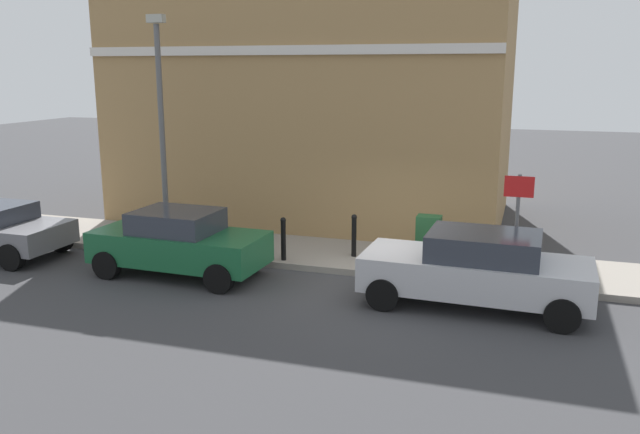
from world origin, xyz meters
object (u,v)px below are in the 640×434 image
object	(u,v)px
bollard_near_cabinet	(354,234)
lamppost	(161,121)
car_green	(179,242)
car_silver	(477,269)
street_sign	(517,212)
bollard_far_kerb	(283,237)
utility_cabinet	(428,242)

from	to	relation	value
bollard_near_cabinet	lamppost	bearing A→B (deg)	92.32
car_green	lamppost	xyz separation A→B (m)	(2.00, 1.52, 2.53)
car_silver	street_sign	xyz separation A→B (m)	(1.41, -0.66, 0.88)
car_silver	bollard_far_kerb	size ratio (longest dim) A/B	4.25
car_silver	lamppost	xyz separation A→B (m)	(1.97, 8.06, 2.52)
car_silver	lamppost	size ratio (longest dim) A/B	0.77
bollard_far_kerb	street_sign	xyz separation A→B (m)	(0.06, -5.23, 0.96)
bollard_far_kerb	car_silver	bearing A→B (deg)	-106.48
car_silver	car_green	bearing A→B (deg)	1.87
car_silver	bollard_far_kerb	distance (m)	4.76
lamppost	bollard_near_cabinet	bearing A→B (deg)	-87.68
bollard_near_cabinet	bollard_far_kerb	size ratio (longest dim) A/B	1.00
car_silver	bollard_near_cabinet	world-z (taller)	car_silver
bollard_near_cabinet	bollard_far_kerb	world-z (taller)	same
car_silver	street_sign	bearing A→B (deg)	-113.53
bollard_near_cabinet	street_sign	distance (m)	3.93
utility_cabinet	bollard_far_kerb	size ratio (longest dim) A/B	1.11
utility_cabinet	lamppost	size ratio (longest dim) A/B	0.20
bollard_near_cabinet	bollard_far_kerb	bearing A→B (deg)	118.81
car_green	car_silver	bearing A→B (deg)	-178.03
bollard_far_kerb	bollard_near_cabinet	bearing A→B (deg)	-61.19
utility_cabinet	bollard_near_cabinet	world-z (taller)	utility_cabinet
car_green	street_sign	world-z (taller)	street_sign
bollard_far_kerb	lamppost	xyz separation A→B (m)	(0.62, 3.50, 2.60)
car_silver	street_sign	world-z (taller)	street_sign
utility_cabinet	car_green	bearing A→B (deg)	111.73
street_sign	bollard_near_cabinet	bearing A→B (deg)	78.44
car_green	street_sign	bearing A→B (deg)	-166.98
street_sign	bollard_far_kerb	bearing A→B (deg)	90.67
car_green	bollard_near_cabinet	distance (m)	4.12
car_green	utility_cabinet	distance (m)	5.69
car_green	bollard_near_cabinet	world-z (taller)	car_green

